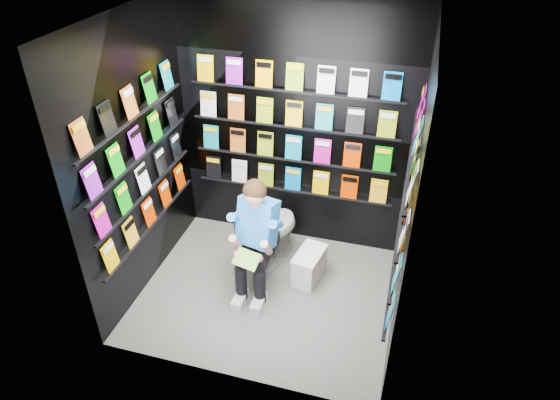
# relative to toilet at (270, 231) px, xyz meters

# --- Properties ---
(floor) EXTENTS (2.40, 2.40, 0.00)m
(floor) POSITION_rel_toilet_xyz_m (0.12, -0.51, -0.37)
(floor) COLOR #61615F
(floor) RESTS_ON ground
(ceiling) EXTENTS (2.40, 2.40, 0.00)m
(ceiling) POSITION_rel_toilet_xyz_m (0.12, -0.51, 2.23)
(ceiling) COLOR white
(ceiling) RESTS_ON floor
(wall_back) EXTENTS (2.40, 0.04, 2.60)m
(wall_back) POSITION_rel_toilet_xyz_m (0.12, 0.49, 0.93)
(wall_back) COLOR black
(wall_back) RESTS_ON floor
(wall_front) EXTENTS (2.40, 0.04, 2.60)m
(wall_front) POSITION_rel_toilet_xyz_m (0.12, -1.51, 0.93)
(wall_front) COLOR black
(wall_front) RESTS_ON floor
(wall_left) EXTENTS (0.04, 2.00, 2.60)m
(wall_left) POSITION_rel_toilet_xyz_m (-1.08, -0.51, 0.93)
(wall_left) COLOR black
(wall_left) RESTS_ON floor
(wall_right) EXTENTS (0.04, 2.00, 2.60)m
(wall_right) POSITION_rel_toilet_xyz_m (1.32, -0.51, 0.93)
(wall_right) COLOR black
(wall_right) RESTS_ON floor
(comics_back) EXTENTS (2.10, 0.06, 1.37)m
(comics_back) POSITION_rel_toilet_xyz_m (0.12, 0.46, 0.94)
(comics_back) COLOR #CE3400
(comics_back) RESTS_ON wall_back
(comics_left) EXTENTS (0.06, 1.70, 1.37)m
(comics_left) POSITION_rel_toilet_xyz_m (-1.05, -0.51, 0.94)
(comics_left) COLOR #CE3400
(comics_left) RESTS_ON wall_left
(comics_right) EXTENTS (0.06, 1.70, 1.37)m
(comics_right) POSITION_rel_toilet_xyz_m (1.29, -0.51, 0.94)
(comics_right) COLOR #CE3400
(comics_right) RESTS_ON wall_right
(toilet) EXTENTS (0.58, 0.83, 0.73)m
(toilet) POSITION_rel_toilet_xyz_m (0.00, 0.00, 0.00)
(toilet) COLOR white
(toilet) RESTS_ON floor
(longbox) EXTENTS (0.29, 0.43, 0.30)m
(longbox) POSITION_rel_toilet_xyz_m (0.46, -0.19, -0.22)
(longbox) COLOR white
(longbox) RESTS_ON floor
(longbox_lid) EXTENTS (0.31, 0.45, 0.03)m
(longbox_lid) POSITION_rel_toilet_xyz_m (0.46, -0.19, -0.05)
(longbox_lid) COLOR white
(longbox_lid) RESTS_ON longbox
(reader) EXTENTS (0.63, 0.80, 1.30)m
(reader) POSITION_rel_toilet_xyz_m (0.00, -0.38, 0.38)
(reader) COLOR blue
(reader) RESTS_ON toilet
(held_comic) EXTENTS (0.27, 0.19, 0.10)m
(held_comic) POSITION_rel_toilet_xyz_m (0.00, -0.73, 0.21)
(held_comic) COLOR green
(held_comic) RESTS_ON reader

